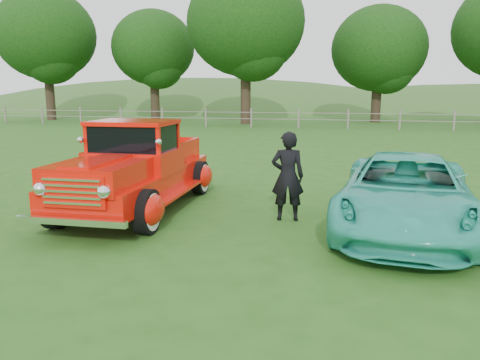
% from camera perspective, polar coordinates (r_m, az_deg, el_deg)
% --- Properties ---
extents(ground, '(140.00, 140.00, 0.00)m').
position_cam_1_polar(ground, '(8.16, -8.30, -5.97)').
color(ground, '#245216').
rests_on(ground, ground).
extents(distant_hills, '(116.00, 60.00, 18.00)m').
position_cam_1_polar(distant_hills, '(67.46, 6.70, 5.00)').
color(distant_hills, '#2A5A21').
rests_on(distant_hills, ground).
extents(fence_line, '(48.00, 0.12, 1.20)m').
position_cam_1_polar(fence_line, '(29.47, 7.15, 7.45)').
color(fence_line, slate).
rests_on(fence_line, ground).
extents(tree_far_west, '(7.60, 7.60, 9.93)m').
position_cam_1_polar(tree_far_west, '(40.57, -22.63, 15.98)').
color(tree_far_west, black).
rests_on(tree_far_west, ground).
extents(tree_mid_west, '(6.40, 6.40, 8.46)m').
position_cam_1_polar(tree_mid_west, '(38.40, -10.53, 15.54)').
color(tree_mid_west, black).
rests_on(tree_mid_west, ground).
extents(tree_near_west, '(8.00, 8.00, 10.42)m').
position_cam_1_polar(tree_near_west, '(33.29, 0.71, 18.61)').
color(tree_near_west, black).
rests_on(tree_near_west, ground).
extents(tree_near_east, '(6.80, 6.80, 8.33)m').
position_cam_1_polar(tree_near_east, '(36.46, 16.58, 15.06)').
color(tree_near_east, black).
rests_on(tree_near_east, ground).
extents(red_pickup, '(2.29, 5.01, 1.78)m').
position_cam_1_polar(red_pickup, '(9.47, -12.50, 1.19)').
color(red_pickup, black).
rests_on(red_pickup, ground).
extents(teal_sedan, '(2.64, 4.84, 1.29)m').
position_cam_1_polar(teal_sedan, '(8.35, 19.53, -1.56)').
color(teal_sedan, '#2DB79D').
rests_on(teal_sedan, ground).
extents(man, '(0.65, 0.48, 1.63)m').
position_cam_1_polar(man, '(8.51, 5.82, 0.45)').
color(man, black).
rests_on(man, ground).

